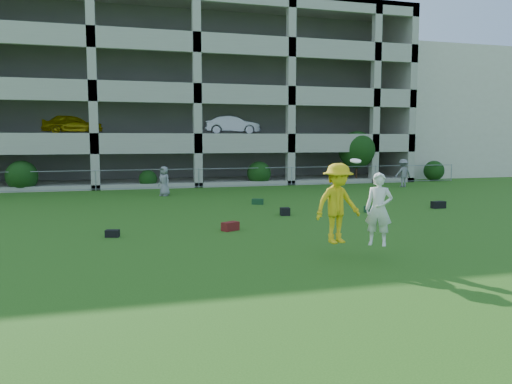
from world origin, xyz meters
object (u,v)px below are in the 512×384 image
object	(u,v)px
frisbee_contest	(346,205)
parking_garage	(179,99)
bystander_c	(164,181)
crate_d	(285,212)
bystander_f	(403,173)
stucco_building	(436,116)

from	to	relation	value
frisbee_contest	parking_garage	size ratio (longest dim) A/B	0.07
bystander_c	crate_d	bearing A→B (deg)	-9.99
frisbee_contest	bystander_c	bearing A→B (deg)	101.53
bystander_f	bystander_c	bearing A→B (deg)	0.27
bystander_c	bystander_f	bearing A→B (deg)	57.95
crate_d	bystander_c	bearing A→B (deg)	115.70
stucco_building	crate_d	distance (m)	30.44
stucco_building	bystander_f	xyz separation A→B (m)	(-10.74, -11.94, -4.13)
stucco_building	crate_d	bearing A→B (deg)	-135.87
bystander_c	frisbee_contest	xyz separation A→B (m)	(3.06, -15.01, 0.56)
bystander_c	bystander_f	size ratio (longest dim) A/B	0.89
frisbee_contest	parking_garage	xyz separation A→B (m)	(-0.63, 27.58, 4.68)
bystander_f	frisbee_contest	distance (m)	19.75
crate_d	frisbee_contest	distance (m)	7.11
parking_garage	bystander_f	bearing A→B (deg)	-43.47
frisbee_contest	parking_garage	world-z (taller)	parking_garage
crate_d	parking_garage	xyz separation A→B (m)	(-1.44, 20.62, 5.86)
bystander_f	parking_garage	size ratio (longest dim) A/B	0.06
parking_garage	crate_d	bearing A→B (deg)	-86.01
crate_d	frisbee_contest	world-z (taller)	frisbee_contest
bystander_c	crate_d	distance (m)	8.96
bystander_c	stucco_building	bearing A→B (deg)	81.14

